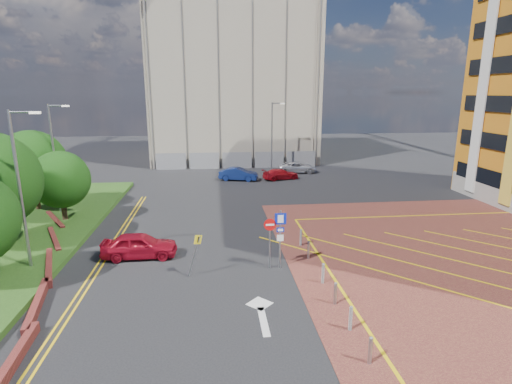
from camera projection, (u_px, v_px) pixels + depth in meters
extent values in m
plane|color=black|center=(273.00, 276.00, 20.26)|extent=(140.00, 140.00, 0.00)
cube|color=maroon|center=(12.00, 364.00, 13.41)|extent=(0.62, 4.61, 0.40)
cube|color=maroon|center=(37.00, 305.00, 17.19)|extent=(1.25, 4.56, 0.40)
cube|color=maroon|center=(49.00, 267.00, 20.94)|extent=(1.86, 4.43, 0.40)
cube|color=maroon|center=(54.00, 240.00, 24.68)|extent=(2.29, 4.27, 0.40)
cube|color=maroon|center=(55.00, 221.00, 28.39)|extent=(2.69, 4.06, 0.40)
cylinder|color=#3D2B1C|center=(64.00, 207.00, 28.22)|extent=(0.36, 0.36, 1.80)
sphere|color=#13350C|center=(61.00, 180.00, 27.74)|extent=(4.00, 4.00, 4.00)
cylinder|color=#3D2B1C|center=(37.00, 195.00, 30.76)|extent=(0.36, 0.36, 2.20)
sphere|color=#13350C|center=(33.00, 163.00, 30.16)|extent=(5.00, 5.00, 5.00)
cylinder|color=#9EA0A8|center=(20.00, 191.00, 19.86)|extent=(0.16, 0.16, 8.00)
cylinder|color=#9EA0A8|center=(22.00, 112.00, 18.98)|extent=(1.20, 0.10, 0.10)
cube|color=silver|center=(35.00, 113.00, 19.05)|extent=(0.50, 0.15, 0.12)
cylinder|color=#9EA0A8|center=(54.00, 160.00, 29.30)|extent=(0.16, 0.16, 8.00)
cylinder|color=#9EA0A8|center=(57.00, 106.00, 28.42)|extent=(1.20, 0.10, 0.10)
cube|color=silver|center=(65.00, 106.00, 28.49)|extent=(0.50, 0.15, 0.12)
cylinder|color=#9EA0A8|center=(272.00, 137.00, 46.72)|extent=(0.16, 0.16, 8.00)
cylinder|color=#9EA0A8|center=(277.00, 103.00, 45.84)|extent=(1.20, 0.10, 0.10)
cube|color=silver|center=(283.00, 104.00, 45.91)|extent=(0.50, 0.15, 0.12)
cylinder|color=#9EA0A8|center=(280.00, 240.00, 20.89)|extent=(0.10, 0.10, 3.20)
cube|color=#091BA3|center=(281.00, 219.00, 20.58)|extent=(0.60, 0.04, 0.60)
cube|color=white|center=(281.00, 219.00, 20.56)|extent=(0.30, 0.02, 0.42)
cube|color=#091BA3|center=(280.00, 230.00, 20.73)|extent=(0.40, 0.04, 0.25)
cube|color=white|center=(280.00, 230.00, 20.71)|extent=(0.28, 0.02, 0.14)
cube|color=white|center=(280.00, 238.00, 20.84)|extent=(0.35, 0.04, 0.35)
cylinder|color=#9EA0A8|center=(270.00, 244.00, 20.90)|extent=(0.08, 0.08, 2.70)
cylinder|color=red|center=(270.00, 225.00, 20.60)|extent=(0.64, 0.04, 0.64)
cube|color=white|center=(270.00, 225.00, 20.58)|extent=(0.44, 0.02, 0.10)
cylinder|color=#9EA0A8|center=(194.00, 256.00, 19.99)|extent=(0.72, 0.08, 2.13)
cube|color=yellow|center=(198.00, 240.00, 19.76)|extent=(0.43, 0.43, 0.56)
cylinder|color=#9EA0A8|center=(370.00, 352.00, 13.64)|extent=(0.14, 0.14, 0.90)
cylinder|color=black|center=(351.00, 320.00, 15.56)|extent=(0.14, 0.14, 0.90)
cylinder|color=#9EA0A8|center=(335.00, 295.00, 17.49)|extent=(0.14, 0.14, 0.90)
cylinder|color=black|center=(323.00, 275.00, 19.42)|extent=(0.14, 0.14, 0.90)
cylinder|color=#9EA0A8|center=(309.00, 251.00, 22.32)|extent=(0.14, 0.14, 0.90)
cylinder|color=black|center=(301.00, 238.00, 24.25)|extent=(0.14, 0.14, 0.90)
cube|color=#ADA38E|center=(232.00, 79.00, 56.18)|extent=(21.20, 19.20, 22.00)
cube|color=#FDF216|center=(245.00, 35.00, 56.87)|extent=(0.90, 0.90, 34.00)
cube|color=gray|center=(245.00, 160.00, 49.06)|extent=(21.60, 0.06, 2.00)
imported|color=maroon|center=(139.00, 245.00, 22.48)|extent=(4.18, 1.70, 1.42)
imported|color=navy|center=(238.00, 174.00, 42.32)|extent=(4.31, 2.41, 1.35)
imported|color=#9E0D17|center=(281.00, 174.00, 42.80)|extent=(4.22, 2.62, 1.14)
imported|color=silver|center=(297.00, 167.00, 46.43)|extent=(4.64, 2.45, 1.24)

